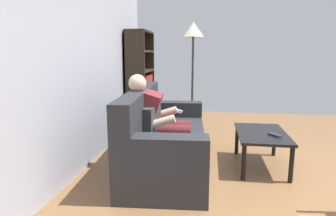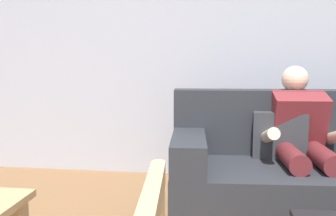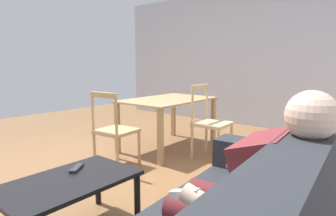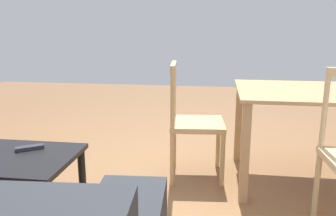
{
  "view_description": "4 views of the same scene",
  "coord_description": "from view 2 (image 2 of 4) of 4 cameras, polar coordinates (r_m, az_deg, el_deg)",
  "views": [
    {
      "loc": [
        -2.46,
        1.43,
        1.37
      ],
      "look_at": [
        0.93,
        1.93,
        0.72
      ],
      "focal_mm": 30.79,
      "sensor_mm": 36.0,
      "label": 1
    },
    {
      "loc": [
        0.2,
        -0.75,
        1.18
      ],
      "look_at": [
        -0.09,
        1.37,
        0.9
      ],
      "focal_mm": 38.91,
      "sensor_mm": 36.0,
      "label": 2
    },
    {
      "loc": [
        2.07,
        2.55,
        1.24
      ],
      "look_at": [
        -1.1,
        -0.05,
        0.6
      ],
      "focal_mm": 30.38,
      "sensor_mm": 36.0,
      "label": 3
    },
    {
      "loc": [
        -0.27,
        2.62,
        1.2
      ],
      "look_at": [
        -0.09,
        1.37,
        0.9
      ],
      "focal_mm": 37.13,
      "sensor_mm": 36.0,
      "label": 4
    }
  ],
  "objects": [
    {
      "name": "wall_back",
      "position": [
        3.73,
        4.71,
        10.15
      ],
      "size": [
        6.75,
        0.12,
        2.71
      ],
      "primitive_type": "cube",
      "color": "#B2B7C6",
      "rests_on": "ground_plane"
    },
    {
      "name": "couch",
      "position": [
        2.96,
        21.73,
        -9.57
      ],
      "size": [
        2.17,
        1.03,
        0.94
      ],
      "color": "#282B30",
      "rests_on": "ground_plane"
    },
    {
      "name": "person_lounging",
      "position": [
        2.9,
        20.23,
        -4.7
      ],
      "size": [
        0.61,
        0.94,
        1.14
      ],
      "color": "maroon",
      "rests_on": "ground_plane"
    }
  ]
}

